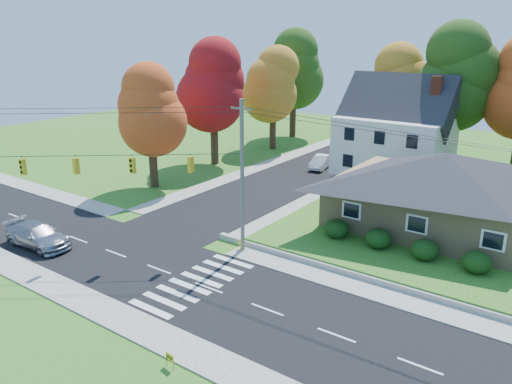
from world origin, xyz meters
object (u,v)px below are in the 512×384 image
at_px(ranch_house, 442,189).
at_px(silver_sedan, 37,235).
at_px(fire_hydrant, 241,245).
at_px(white_car, 321,162).

relative_size(ranch_house, silver_sedan, 2.76).
xyz_separation_m(silver_sedan, fire_hydrant, (11.59, 7.44, -0.38)).
distance_m(silver_sedan, white_car, 29.82).
bearing_deg(white_car, silver_sedan, -110.95).
relative_size(ranch_house, fire_hydrant, 17.38).
distance_m(ranch_house, fire_hydrant, 14.74).
bearing_deg(silver_sedan, ranch_house, -51.29).
relative_size(silver_sedan, fire_hydrant, 6.29).
distance_m(ranch_house, silver_sedan, 28.08).
bearing_deg(ranch_house, white_car, 144.52).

